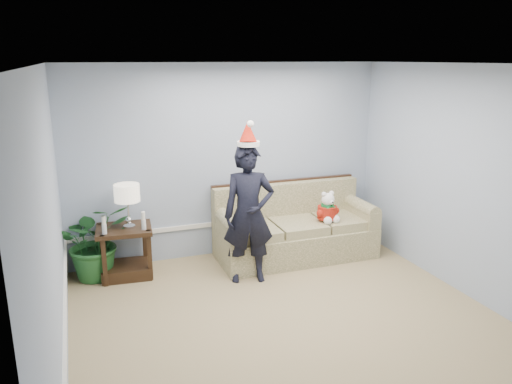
{
  "coord_description": "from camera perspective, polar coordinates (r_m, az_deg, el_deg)",
  "views": [
    {
      "loc": [
        -2.01,
        -4.09,
        2.75
      ],
      "look_at": [
        0.06,
        1.55,
        1.13
      ],
      "focal_mm": 35.0,
      "sensor_mm": 36.0,
      "label": 1
    }
  ],
  "objects": [
    {
      "name": "room_shell",
      "position": [
        4.77,
        5.72,
        -2.12
      ],
      "size": [
        4.54,
        5.04,
        2.74
      ],
      "color": "tan",
      "rests_on": "ground"
    },
    {
      "name": "wainscot_trim",
      "position": [
        5.81,
        -10.39,
        -8.56
      ],
      "size": [
        4.49,
        4.99,
        0.06
      ],
      "color": "white",
      "rests_on": "room_shell"
    },
    {
      "name": "sofa",
      "position": [
        7.16,
        4.34,
        -4.44
      ],
      "size": [
        2.22,
        0.97,
        1.03
      ],
      "rotation": [
        0.0,
        0.0,
        -0.01
      ],
      "color": "#4C5628",
      "rests_on": "room_shell"
    },
    {
      "name": "side_table",
      "position": [
        6.73,
        -14.65,
        -7.21
      ],
      "size": [
        0.74,
        0.64,
        0.66
      ],
      "rotation": [
        0.0,
        0.0,
        -0.09
      ],
      "color": "#322112",
      "rests_on": "room_shell"
    },
    {
      "name": "table_lamp",
      "position": [
        6.44,
        -14.52,
        -0.32
      ],
      "size": [
        0.32,
        0.32,
        0.57
      ],
      "color": "silver",
      "rests_on": "side_table"
    },
    {
      "name": "candle_pair",
      "position": [
        6.4,
        -14.85,
        -3.49
      ],
      "size": [
        0.53,
        0.06,
        0.23
      ],
      "color": "silver",
      "rests_on": "side_table"
    },
    {
      "name": "houseplant",
      "position": [
        6.71,
        -17.9,
        -5.36
      ],
      "size": [
        1.04,
        0.95,
        0.99
      ],
      "primitive_type": "imported",
      "rotation": [
        0.0,
        0.0,
        0.22
      ],
      "color": "#1F5825",
      "rests_on": "room_shell"
    },
    {
      "name": "man",
      "position": [
        6.2,
        -0.83,
        -2.58
      ],
      "size": [
        0.71,
        0.53,
        1.75
      ],
      "primitive_type": "imported",
      "rotation": [
        0.0,
        0.0,
        -0.2
      ],
      "color": "black",
      "rests_on": "room_shell"
    },
    {
      "name": "santa_hat",
      "position": [
        5.99,
        -0.92,
        6.62
      ],
      "size": [
        0.34,
        0.37,
        0.32
      ],
      "rotation": [
        0.0,
        0.0,
        -0.28
      ],
      "color": "white",
      "rests_on": "man"
    },
    {
      "name": "teddy_bear",
      "position": [
        7.01,
        8.18,
        -2.12
      ],
      "size": [
        0.31,
        0.33,
        0.44
      ],
      "rotation": [
        0.0,
        0.0,
        0.14
      ],
      "color": "white",
      "rests_on": "sofa"
    }
  ]
}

